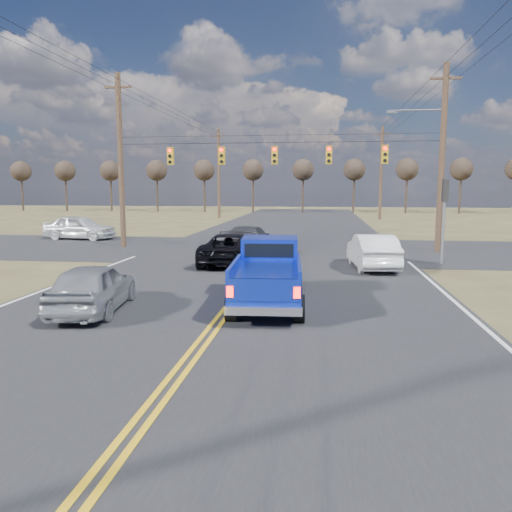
# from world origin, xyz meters

# --- Properties ---
(ground) EXTENTS (160.00, 160.00, 0.00)m
(ground) POSITION_xyz_m (0.00, 0.00, 0.00)
(ground) COLOR brown
(ground) RESTS_ON ground
(road_main) EXTENTS (14.00, 120.00, 0.02)m
(road_main) POSITION_xyz_m (0.00, 10.00, 0.00)
(road_main) COLOR #28282B
(road_main) RESTS_ON ground
(road_cross) EXTENTS (120.00, 12.00, 0.02)m
(road_cross) POSITION_xyz_m (0.00, 18.00, 0.00)
(road_cross) COLOR #28282B
(road_cross) RESTS_ON ground
(signal_gantry) EXTENTS (19.60, 4.83, 10.00)m
(signal_gantry) POSITION_xyz_m (0.50, 17.79, 5.06)
(signal_gantry) COLOR #473323
(signal_gantry) RESTS_ON ground
(utility_poles) EXTENTS (19.60, 58.32, 10.00)m
(utility_poles) POSITION_xyz_m (0.00, 17.00, 5.23)
(utility_poles) COLOR #473323
(utility_poles) RESTS_ON ground
(treeline) EXTENTS (87.00, 117.80, 7.40)m
(treeline) POSITION_xyz_m (0.00, 26.96, 5.70)
(treeline) COLOR #33261C
(treeline) RESTS_ON ground
(pickup_truck) EXTENTS (2.34, 5.33, 1.96)m
(pickup_truck) POSITION_xyz_m (1.10, 4.48, 0.95)
(pickup_truck) COLOR black
(pickup_truck) RESTS_ON ground
(silver_suv) EXTENTS (2.24, 4.40, 1.44)m
(silver_suv) POSITION_xyz_m (-3.80, 3.06, 0.72)
(silver_suv) COLOR #909397
(silver_suv) RESTS_ON ground
(black_suv) EXTENTS (2.60, 5.28, 1.44)m
(black_suv) POSITION_xyz_m (-1.51, 12.31, 0.72)
(black_suv) COLOR black
(black_suv) RESTS_ON ground
(white_car_queue) EXTENTS (2.03, 4.76, 1.53)m
(white_car_queue) POSITION_xyz_m (4.90, 11.94, 0.76)
(white_car_queue) COLOR white
(white_car_queue) RESTS_ON ground
(dgrey_car_queue) EXTENTS (2.33, 5.37, 1.54)m
(dgrey_car_queue) POSITION_xyz_m (-1.14, 15.50, 0.77)
(dgrey_car_queue) COLOR #37373D
(dgrey_car_queue) RESTS_ON ground
(cross_car_west) EXTENTS (2.49, 5.05, 1.65)m
(cross_car_west) POSITION_xyz_m (-13.66, 21.77, 0.83)
(cross_car_west) COLOR white
(cross_car_west) RESTS_ON ground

